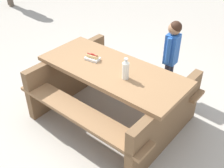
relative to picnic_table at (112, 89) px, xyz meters
The scene contains 5 objects.
ground_plane 0.44m from the picnic_table, ahead, with size 30.00×30.00×0.00m, color #ADA599.
picnic_table is the anchor object (origin of this frame).
soda_bottle 0.49m from the picnic_table, 146.75° to the left, with size 0.08×0.08×0.25m.
hotdog_tray 0.46m from the picnic_table, 18.54° to the right, with size 0.19×0.13×0.08m.
child_in_coat 1.01m from the picnic_table, 124.33° to the right, with size 0.19×0.27×1.11m.
Camera 1 is at (-1.03, 2.59, 2.46)m, focal length 44.65 mm.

